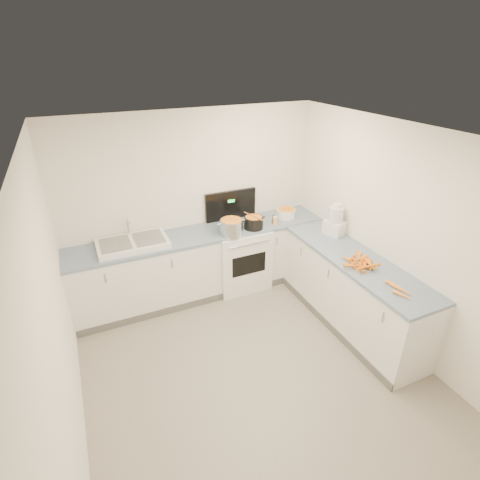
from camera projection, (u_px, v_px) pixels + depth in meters
name	position (u px, v px, depth m)	size (l,w,h in m)	color
floor	(257.00, 373.00, 4.06)	(3.50, 4.00, 0.00)	gray
ceiling	(263.00, 141.00, 2.92)	(3.50, 4.00, 0.00)	white
wall_back	(193.00, 204.00, 5.11)	(3.50, 2.50, 0.00)	white
wall_front	(441.00, 473.00, 1.87)	(3.50, 2.50, 0.00)	white
wall_left	(55.00, 328.00, 2.85)	(4.00, 2.50, 0.00)	white
wall_right	(400.00, 241.00, 4.14)	(4.00, 2.50, 0.00)	white
counter_back	(203.00, 263.00, 5.23)	(3.50, 0.62, 0.94)	white
counter_right	(351.00, 291.00, 4.63)	(0.62, 2.20, 0.94)	white
stove	(239.00, 255.00, 5.41)	(0.76, 0.65, 1.36)	white
sink	(133.00, 243.00, 4.66)	(0.86, 0.52, 0.31)	white
steel_pot	(231.00, 228.00, 4.95)	(0.30, 0.30, 0.22)	silver
black_pot	(254.00, 223.00, 5.11)	(0.26, 0.26, 0.18)	black
wooden_spoon	(254.00, 216.00, 5.07)	(0.02, 0.02, 0.39)	#AD7A47
mixing_bowl	(286.00, 213.00, 5.44)	(0.28, 0.28, 0.13)	white
extract_bottle	(273.00, 220.00, 5.27)	(0.04, 0.04, 0.10)	#593319
spice_jar	(275.00, 221.00, 5.24)	(0.06, 0.06, 0.10)	#E5B266
food_processor	(335.00, 221.00, 4.90)	(0.28, 0.31, 0.42)	white
carrot_pile	(360.00, 262.00, 4.25)	(0.40, 0.45, 0.08)	orange
peeled_carrots	(399.00, 289.00, 3.80)	(0.16, 0.37, 0.04)	orange
peelings	(115.00, 244.00, 4.57)	(0.23, 0.27, 0.01)	tan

